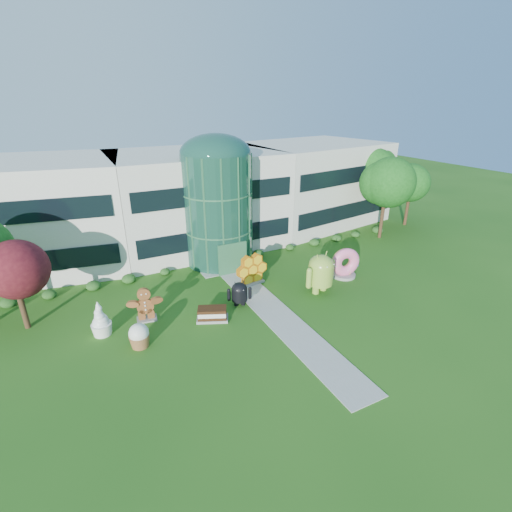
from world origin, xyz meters
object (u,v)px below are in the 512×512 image
android_black (239,292)px  gingerbread (145,304)px  android_green (321,271)px  donut (345,262)px

android_black → gingerbread: (-6.51, 1.11, 0.16)m
android_green → android_black: (-6.49, 0.94, -0.74)m
android_green → android_black: android_green is taller
android_black → gingerbread: bearing=-172.5°
android_green → android_black: 6.60m
android_green → gingerbread: (-13.00, 2.05, -0.58)m
gingerbread → donut: bearing=5.2°
android_black → donut: bearing=19.3°
android_green → donut: android_green is taller
donut → android_green: bearing=-147.4°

